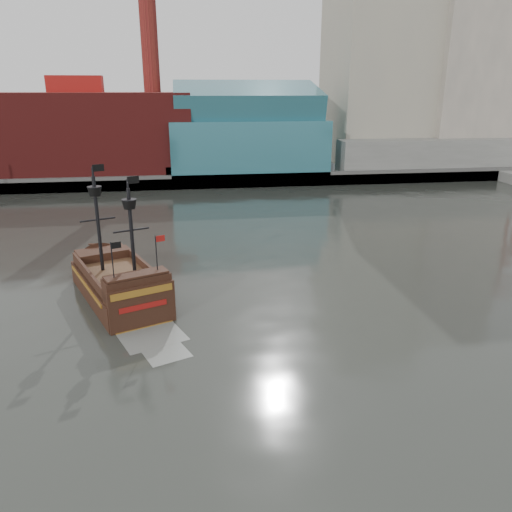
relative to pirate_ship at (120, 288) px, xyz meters
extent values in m
plane|color=black|center=(8.99, -11.79, -1.13)|extent=(400.00, 400.00, 0.00)
cube|color=slate|center=(8.99, 80.21, -0.13)|extent=(220.00, 60.00, 2.00)
cube|color=#4C4C49|center=(8.99, 50.71, 0.17)|extent=(220.00, 1.00, 2.60)
cube|color=maroon|center=(-13.01, 60.21, 8.37)|extent=(42.00, 18.00, 15.00)
cube|color=#2F6F7D|center=(18.99, 58.21, 5.87)|extent=(30.00, 16.00, 10.00)
cube|color=#A09984|center=(48.99, 68.21, 23.87)|extent=(20.00, 22.00, 46.00)
cube|color=#ADA191|center=(66.99, 64.21, 19.87)|extent=(18.00, 18.00, 38.00)
cube|color=#A09984|center=(58.99, 85.21, 26.87)|extent=(24.00, 20.00, 52.00)
cube|color=slate|center=(56.99, 54.21, 3.87)|extent=(40.00, 6.00, 6.00)
cylinder|color=maroon|center=(0.99, 62.21, 26.87)|extent=(3.20, 3.20, 22.00)
cube|color=#2F6F7D|center=(18.99, 58.21, 13.87)|extent=(28.00, 14.94, 8.78)
cube|color=black|center=(-0.11, 0.27, -0.49)|extent=(9.84, 13.94, 2.79)
cube|color=#442F19|center=(-0.11, 0.27, 1.06)|extent=(8.86, 12.55, 0.32)
cube|color=black|center=(-2.07, 5.04, 1.44)|extent=(5.19, 4.11, 1.07)
cube|color=black|center=(2.00, -4.88, 1.87)|extent=(5.36, 3.52, 1.93)
cube|color=black|center=(2.38, -5.80, 0.15)|extent=(4.96, 2.24, 4.29)
cube|color=#91601C|center=(2.43, -5.94, 1.87)|extent=(4.50, 1.91, 0.54)
cube|color=maroon|center=(2.43, -5.94, 0.69)|extent=(3.50, 1.50, 0.43)
cylinder|color=black|center=(-1.52, 1.44, 5.41)|extent=(0.39, 0.39, 8.36)
cylinder|color=black|center=(1.51, -1.14, 5.08)|extent=(0.39, 0.39, 7.72)
cone|color=black|center=(-1.52, 1.44, 8.30)|extent=(1.54, 1.54, 0.75)
cone|color=black|center=(1.51, -1.14, 7.66)|extent=(1.54, 1.54, 0.75)
cube|color=black|center=(-1.07, 1.62, 10.23)|extent=(0.91, 0.40, 0.59)
cube|color=black|center=(1.96, -0.96, 9.59)|extent=(0.91, 0.40, 0.59)
cube|color=gray|center=(3.06, -7.46, -1.13)|extent=(5.68, 5.30, 0.02)
camera|label=1|loc=(5.82, -41.80, 16.53)|focal=35.00mm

